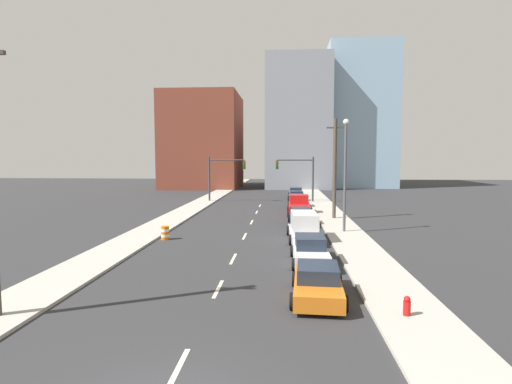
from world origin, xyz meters
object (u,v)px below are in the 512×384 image
traffic_signal_right (302,173)px  utility_pole_right_mid (335,168)px  sedan_orange (318,283)px  traffic_signal_left (220,172)px  sedan_teal (296,193)px  sedan_maroon (297,201)px  street_lamp (345,168)px  traffic_barrel (165,233)px  sedan_white (310,251)px  fire_hydrant (407,308)px  sedan_navy (301,217)px  pickup_truck_red (299,207)px  box_truck_silver (304,227)px  sedan_blue (296,197)px

traffic_signal_right → utility_pole_right_mid: 14.42m
sedan_orange → traffic_signal_right: bearing=91.7°
traffic_signal_left → traffic_signal_right: size_ratio=1.00×
sedan_teal → sedan_maroon: bearing=-90.8°
sedan_teal → utility_pole_right_mid: bearing=-81.9°
traffic_signal_right → street_lamp: (2.35, -21.01, 1.13)m
traffic_barrel → sedan_white: size_ratio=0.20×
traffic_signal_right → fire_hydrant: size_ratio=6.99×
sedan_orange → sedan_navy: (0.07, 18.01, 0.04)m
traffic_barrel → sedan_teal: 32.46m
street_lamp → pickup_truck_red: bearing=107.4°
traffic_barrel → sedan_orange: (9.70, -11.09, 0.16)m
traffic_signal_left → sedan_white: bearing=-72.1°
box_truck_silver → sedan_orange: bearing=-92.0°
traffic_signal_right → box_truck_silver: 24.18m
sedan_teal → box_truck_silver: bearing=-90.7°
sedan_navy → sedan_teal: 23.94m
sedan_orange → box_truck_silver: bearing=93.0°
traffic_signal_right → traffic_signal_left: bearing=180.0°
traffic_signal_left → sedan_teal: size_ratio=1.36×
traffic_barrel → box_truck_silver: 9.73m
sedan_navy → sedan_teal: sedan_navy is taller
box_truck_silver → sedan_maroon: box_truck_silver is taller
sedan_orange → box_truck_silver: box_truck_silver is taller
pickup_truck_red → sedan_maroon: size_ratio=1.15×
traffic_barrel → sedan_teal: size_ratio=0.22×
pickup_truck_red → sedan_maroon: (0.03, 6.05, -0.10)m
traffic_signal_left → fire_hydrant: 39.61m
sedan_orange → sedan_blue: (0.25, 36.27, 0.01)m
utility_pole_right_mid → sedan_navy: (-3.22, -3.25, -4.09)m
traffic_signal_right → sedan_teal: traffic_signal_right is taller
box_truck_silver → pickup_truck_red: 12.71m
street_lamp → box_truck_silver: bearing=-137.1°
street_lamp → utility_pole_right_mid: bearing=89.4°
sedan_blue → traffic_barrel: bearing=-114.4°
street_lamp → sedan_blue: size_ratio=1.97×
fire_hydrant → sedan_blue: sedan_blue is taller
sedan_orange → box_truck_silver: size_ratio=0.82×
utility_pole_right_mid → sedan_orange: (-3.29, -21.27, -4.13)m
traffic_signal_left → sedan_navy: (9.74, -17.44, -3.17)m
traffic_barrel → fire_hydrant: traffic_barrel is taller
sedan_orange → sedan_blue: size_ratio=1.04×
box_truck_silver → sedan_maroon: bearing=87.5°
sedan_orange → sedan_maroon: 30.22m
traffic_signal_left → utility_pole_right_mid: bearing=-47.6°
traffic_signal_right → sedan_maroon: size_ratio=1.27×
sedan_maroon → sedan_teal: sedan_maroon is taller
traffic_signal_right → sedan_blue: traffic_signal_right is taller
box_truck_silver → sedan_white: bearing=-91.6°
traffic_barrel → box_truck_silver: box_truck_silver is taller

